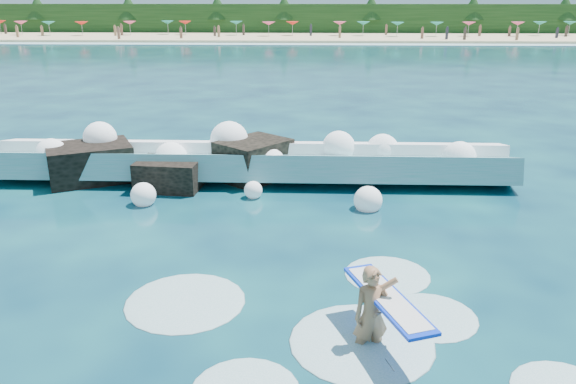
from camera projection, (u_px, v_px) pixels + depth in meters
The scene contains 11 objects.
ground at pixel (222, 266), 13.41m from camera, with size 200.00×200.00×0.00m, color #071D38.
beach at pixel (297, 37), 86.96m from camera, with size 140.00×20.00×0.40m, color tan.
wet_band at pixel (295, 44), 76.63m from camera, with size 140.00×5.00×0.08m, color silver.
treeline at pixel (299, 19), 95.64m from camera, with size 140.00×4.00×5.00m, color black.
breaking_wave at pixel (250, 163), 19.77m from camera, with size 17.97×2.80×1.55m.
rock_cluster at pixel (164, 167), 19.50m from camera, with size 8.83×3.56×1.60m.
surfer_with_board at pixel (375, 311), 10.15m from camera, with size 1.45×3.03×1.90m.
wave_spray at pixel (251, 154), 19.49m from camera, with size 15.13×4.63×2.07m.
surf_foam at pixel (329, 326), 10.96m from camera, with size 8.99×6.09×0.14m.
beach_umbrellas at pixel (297, 23), 87.64m from camera, with size 111.22×6.26×0.50m.
beachgoers at pixel (351, 32), 83.54m from camera, with size 101.04×12.21×1.94m.
Camera 1 is at (2.04, -12.02, 6.08)m, focal length 35.00 mm.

